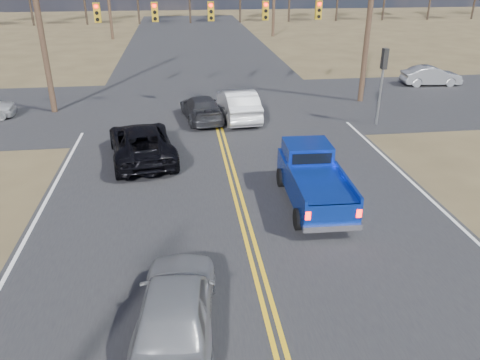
{
  "coord_description": "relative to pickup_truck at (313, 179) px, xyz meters",
  "views": [
    {
      "loc": [
        -1.84,
        -8.78,
        7.7
      ],
      "look_at": [
        -0.15,
        4.41,
        1.5
      ],
      "focal_mm": 35.0,
      "sensor_mm": 36.0,
      "label": 1
    }
  ],
  "objects": [
    {
      "name": "silver_suv",
      "position": [
        -4.75,
        -5.81,
        -0.15
      ],
      "size": [
        2.14,
        4.46,
        1.47
      ],
      "primitive_type": "imported",
      "rotation": [
        0.0,
        0.0,
        3.05
      ],
      "color": "#95979D",
      "rests_on": "ground"
    },
    {
      "name": "pickup_truck",
      "position": [
        0.0,
        0.0,
        0.0
      ],
      "size": [
        2.08,
        4.93,
        1.83
      ],
      "rotation": [
        0.0,
        0.0,
        -0.03
      ],
      "color": "black",
      "rests_on": "ground"
    },
    {
      "name": "utility_poles",
      "position": [
        -2.54,
        11.57,
        4.34
      ],
      "size": [
        19.6,
        58.32,
        10.0
      ],
      "color": "#473323",
      "rests_on": "ground"
    },
    {
      "name": "dgrey_car_queue",
      "position": [
        -3.34,
        10.07,
        -0.24
      ],
      "size": [
        2.39,
        4.67,
        1.3
      ],
      "primitive_type": "imported",
      "rotation": [
        0.0,
        0.0,
        3.28
      ],
      "color": "#323337",
      "rests_on": "ground"
    },
    {
      "name": "road_cross",
      "position": [
        -2.54,
        12.57,
        -0.89
      ],
      "size": [
        120.0,
        12.0,
        0.02
      ],
      "primitive_type": "cube",
      "color": "#28282B",
      "rests_on": "ground"
    },
    {
      "name": "ground",
      "position": [
        -2.54,
        -5.43,
        -0.89
      ],
      "size": [
        160.0,
        160.0,
        0.0
      ],
      "primitive_type": "plane",
      "color": "brown",
      "rests_on": "ground"
    },
    {
      "name": "signal_gantry",
      "position": [
        -2.04,
        12.36,
        4.18
      ],
      "size": [
        19.6,
        4.83,
        10.0
      ],
      "color": "#473323",
      "rests_on": "ground"
    },
    {
      "name": "cross_car_east_near",
      "position": [
        12.7,
        15.9,
        -0.24
      ],
      "size": [
        1.65,
        4.03,
        1.3
      ],
      "primitive_type": "imported",
      "rotation": [
        0.0,
        0.0,
        1.5
      ],
      "color": "gray",
      "rests_on": "ground"
    },
    {
      "name": "black_suv",
      "position": [
        -6.17,
        4.86,
        -0.14
      ],
      "size": [
        3.33,
        5.74,
        1.5
      ],
      "primitive_type": "imported",
      "rotation": [
        0.0,
        0.0,
        3.3
      ],
      "color": "black",
      "rests_on": "ground"
    },
    {
      "name": "white_car_queue",
      "position": [
        -1.35,
        10.07,
        -0.09
      ],
      "size": [
        1.98,
        4.94,
        1.6
      ],
      "primitive_type": "imported",
      "rotation": [
        0.0,
        0.0,
        3.2
      ],
      "color": "silver",
      "rests_on": "ground"
    },
    {
      "name": "road_main",
      "position": [
        -2.54,
        4.57,
        -0.89
      ],
      "size": [
        14.0,
        120.0,
        0.02
      ],
      "primitive_type": "cube",
      "color": "#28282B",
      "rests_on": "ground"
    }
  ]
}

